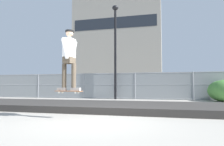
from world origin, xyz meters
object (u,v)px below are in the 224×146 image
object	(u,v)px
skater	(69,56)
parked_car_near	(86,87)
shrub_left	(222,91)
skateboard	(69,91)
street_lamp	(115,40)

from	to	relation	value
skater	parked_car_near	world-z (taller)	skater
shrub_left	parked_car_near	bearing A→B (deg)	162.66
skateboard	skater	world-z (taller)	skater
skateboard	skater	distance (m)	1.01
skater	parked_car_near	bearing A→B (deg)	108.95
street_lamp	shrub_left	distance (m)	7.56
shrub_left	street_lamp	bearing A→B (deg)	176.44
street_lamp	parked_car_near	xyz separation A→B (m)	(-3.23, 2.67, -3.33)
skateboard	street_lamp	world-z (taller)	street_lamp
skateboard	shrub_left	xyz separation A→B (m)	(6.01, 8.22, -0.14)
skater	shrub_left	size ratio (longest dim) A/B	1.08
skateboard	street_lamp	distance (m)	9.30
skater	street_lamp	bearing A→B (deg)	94.35
street_lamp	shrub_left	size ratio (longest dim) A/B	4.11
skateboard	street_lamp	xyz separation A→B (m)	(-0.66, 8.63, 3.40)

